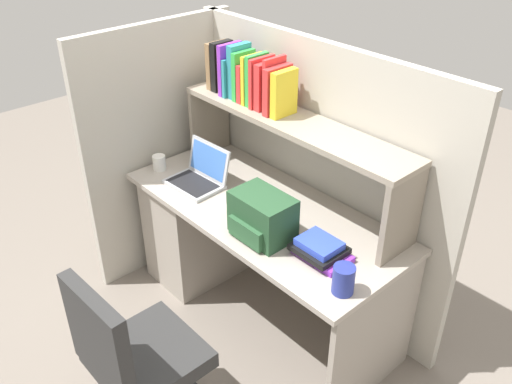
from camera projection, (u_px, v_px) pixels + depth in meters
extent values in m
plane|color=slate|center=(262.00, 310.00, 3.28)|extent=(8.00, 8.00, 0.00)
cube|color=#AAA093|center=(263.00, 210.00, 2.90)|extent=(1.60, 0.70, 0.03)
cube|color=#9D9388|center=(203.00, 223.00, 3.44)|extent=(0.40, 0.64, 0.70)
cube|color=#9D9388|center=(374.00, 342.00, 2.60)|extent=(0.03, 0.64, 0.70)
cube|color=#B2ADA0|center=(313.00, 177.00, 3.09)|extent=(1.84, 0.05, 1.55)
cube|color=#B2ADA0|center=(164.00, 149.00, 3.38)|extent=(0.05, 1.06, 1.55)
cube|color=gray|center=(210.00, 120.00, 3.34)|extent=(0.03, 0.28, 0.42)
cube|color=gray|center=(402.00, 216.00, 2.46)|extent=(0.03, 0.28, 0.42)
cube|color=gray|center=(293.00, 122.00, 2.78)|extent=(1.44, 0.28, 0.03)
cube|color=olive|center=(218.00, 65.00, 3.09)|extent=(0.04, 0.15, 0.26)
cube|color=black|center=(222.00, 66.00, 3.05)|extent=(0.04, 0.13, 0.28)
cube|color=olive|center=(228.00, 68.00, 3.03)|extent=(0.02, 0.14, 0.27)
cube|color=purple|center=(230.00, 69.00, 3.00)|extent=(0.03, 0.16, 0.28)
cube|color=teal|center=(234.00, 77.00, 3.00)|extent=(0.02, 0.16, 0.21)
cube|color=teal|center=(239.00, 71.00, 2.96)|extent=(0.04, 0.14, 0.29)
cube|color=green|center=(244.00, 75.00, 2.94)|extent=(0.03, 0.15, 0.26)
cube|color=red|center=(248.00, 82.00, 2.93)|extent=(0.03, 0.15, 0.21)
cube|color=yellow|center=(252.00, 79.00, 2.89)|extent=(0.02, 0.15, 0.26)
cube|color=green|center=(257.00, 80.00, 2.87)|extent=(0.03, 0.14, 0.27)
cube|color=red|center=(262.00, 82.00, 2.85)|extent=(0.02, 0.17, 0.27)
cube|color=red|center=(268.00, 85.00, 2.83)|extent=(0.04, 0.16, 0.25)
cube|color=red|center=(274.00, 84.00, 2.80)|extent=(0.02, 0.15, 0.28)
cube|color=red|center=(277.00, 90.00, 2.78)|extent=(0.04, 0.18, 0.25)
cube|color=yellow|center=(284.00, 94.00, 2.75)|extent=(0.04, 0.15, 0.24)
cube|color=#B7BABF|center=(194.00, 184.00, 3.08)|extent=(0.32, 0.24, 0.02)
cube|color=black|center=(193.00, 183.00, 3.07)|extent=(0.28, 0.19, 0.00)
cube|color=#B7BABF|center=(209.00, 160.00, 3.10)|extent=(0.31, 0.08, 0.20)
cube|color=#3F72CC|center=(208.00, 160.00, 3.09)|extent=(0.27, 0.06, 0.16)
cube|color=#264C2D|center=(263.00, 216.00, 2.63)|extent=(0.30, 0.20, 0.22)
cube|color=#2B5734|center=(246.00, 233.00, 2.60)|extent=(0.22, 0.04, 0.10)
cube|color=silver|center=(238.00, 201.00, 2.93)|extent=(0.09, 0.12, 0.03)
cylinder|color=white|center=(159.00, 163.00, 3.23)|extent=(0.08, 0.08, 0.09)
cylinder|color=navy|center=(343.00, 280.00, 2.31)|extent=(0.10, 0.10, 0.13)
cube|color=purple|center=(323.00, 255.00, 2.54)|extent=(0.25, 0.17, 0.03)
cube|color=black|center=(319.00, 249.00, 2.53)|extent=(0.22, 0.20, 0.03)
cube|color=blue|center=(319.00, 244.00, 2.51)|extent=(0.19, 0.15, 0.03)
cube|color=#2D2D2D|center=(148.00, 357.00, 2.40)|extent=(0.44, 0.44, 0.08)
cube|color=#2D2D2D|center=(98.00, 338.00, 2.14)|extent=(0.40, 0.08, 0.44)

